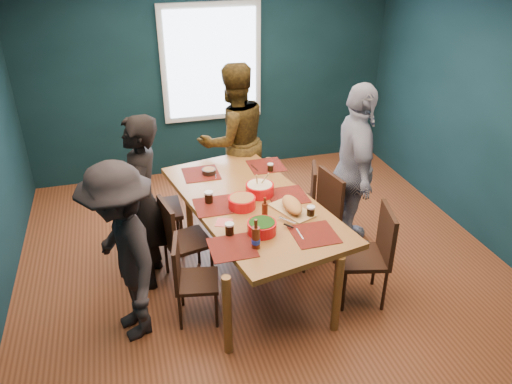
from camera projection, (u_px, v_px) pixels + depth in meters
room at (256, 135)px, 4.86m from camera, size 5.01×5.01×2.71m
dining_table at (252, 208)px, 4.84m from camera, size 1.52×2.37×0.84m
chair_left_far at (149, 203)px, 5.25m from camera, size 0.47×0.47×1.03m
chair_left_mid at (178, 236)px, 4.82m from camera, size 0.49×0.49×0.91m
chair_left_near at (188, 275)px, 4.37m from camera, size 0.43×0.43×0.82m
chair_right_far at (304, 196)px, 5.59m from camera, size 0.50×0.50×0.86m
chair_right_mid at (320, 211)px, 5.16m from camera, size 0.51×0.51×0.97m
chair_right_near at (373, 249)px, 4.57m from camera, size 0.53×0.53×0.97m
person_far_left at (143, 204)px, 4.68m from camera, size 0.54×0.71×1.74m
person_back at (234, 140)px, 5.91m from camera, size 1.04×0.90×1.85m
person_right at (355, 170)px, 5.20m from camera, size 0.70×1.16×1.85m
person_near_left at (123, 254)px, 4.07m from camera, size 0.84×1.16×1.62m
bowl_salad at (242, 202)px, 4.67m from camera, size 0.26×0.26×0.11m
bowl_dumpling at (260, 189)px, 4.89m from camera, size 0.28×0.28×0.26m
bowl_herbs at (262, 227)px, 4.28m from camera, size 0.25×0.25×0.11m
cutting_board at (292, 206)px, 4.60m from camera, size 0.37×0.56×0.12m
small_bowl at (209, 171)px, 5.30m from camera, size 0.15×0.15×0.06m
beer_bottle_a at (256, 238)px, 4.07m from camera, size 0.07×0.07×0.27m
beer_bottle_b at (265, 210)px, 4.48m from camera, size 0.05×0.05×0.21m
cola_glass_a at (229, 229)px, 4.25m from camera, size 0.08×0.08×0.11m
cola_glass_b at (311, 211)px, 4.52m from camera, size 0.08×0.08×0.11m
cola_glass_c at (270, 167)px, 5.35m from camera, size 0.07×0.07×0.09m
cola_glass_d at (209, 197)px, 4.74m from camera, size 0.08×0.08×0.12m
napkin_a at (290, 195)px, 4.91m from camera, size 0.19×0.19×0.00m
napkin_b at (224, 222)px, 4.45m from camera, size 0.19×0.19×0.00m
napkin_c at (306, 233)px, 4.30m from camera, size 0.19×0.19×0.00m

